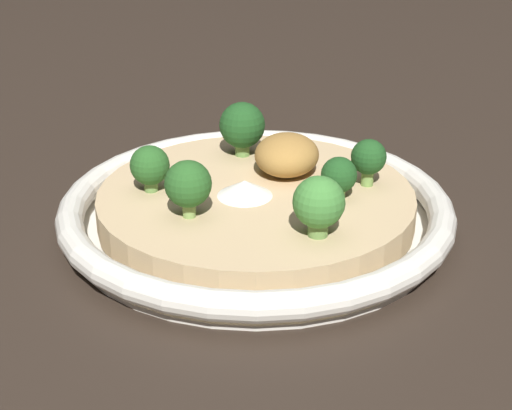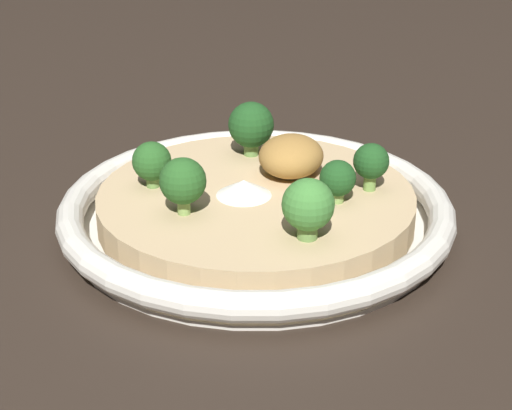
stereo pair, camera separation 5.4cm
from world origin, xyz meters
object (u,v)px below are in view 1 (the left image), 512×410
(broccoli_left, at_px, (242,126))
(broccoli_back, at_px, (338,178))
(broccoli_back_right, at_px, (319,204))
(broccoli_front_right, at_px, (150,166))
(broccoli_back_left, at_px, (369,158))
(broccoli_right, at_px, (188,185))
(risotto_bowl, at_px, (256,209))

(broccoli_left, height_order, broccoli_back, broccoli_left)
(broccoli_left, distance_m, broccoli_back_right, 0.15)
(broccoli_left, relative_size, broccoli_back_right, 1.08)
(broccoli_back_right, height_order, broccoli_front_right, broccoli_back_right)
(broccoli_back_left, bearing_deg, broccoli_front_right, -75.10)
(broccoli_back_right, xyz_separation_m, broccoli_right, (-0.01, -0.09, 0.00))
(broccoli_front_right, bearing_deg, risotto_bowl, 100.43)
(risotto_bowl, distance_m, broccoli_front_right, 0.09)
(broccoli_right, bearing_deg, risotto_bowl, 143.45)
(broccoli_front_right, relative_size, broccoli_back_left, 0.97)
(broccoli_back_right, bearing_deg, broccoli_left, -148.60)
(broccoli_right, distance_m, broccoli_back, 0.11)
(broccoli_right, relative_size, broccoli_back, 1.31)
(broccoli_right, bearing_deg, broccoli_back_right, 83.58)
(broccoli_back, bearing_deg, risotto_bowl, -93.66)
(broccoli_front_right, xyz_separation_m, broccoli_back_left, (-0.04, 0.16, 0.00))
(broccoli_front_right, height_order, broccoli_back, broccoli_front_right)
(broccoli_front_right, bearing_deg, broccoli_back, 94.25)
(broccoli_back, bearing_deg, broccoli_back_right, -7.33)
(broccoli_left, xyz_separation_m, broccoli_front_right, (0.08, -0.05, -0.01))
(risotto_bowl, xyz_separation_m, broccoli_left, (-0.07, -0.03, 0.04))
(broccoli_front_right, height_order, broccoli_back_left, broccoli_back_left)
(broccoli_back_right, distance_m, broccoli_front_right, 0.14)
(risotto_bowl, bearing_deg, broccoli_back, 86.34)
(broccoli_right, bearing_deg, broccoli_back, 115.29)
(risotto_bowl, distance_m, broccoli_left, 0.08)
(risotto_bowl, height_order, broccoli_front_right, broccoli_front_right)
(risotto_bowl, relative_size, broccoli_left, 6.56)
(broccoli_front_right, distance_m, broccoli_back, 0.14)
(risotto_bowl, xyz_separation_m, broccoli_back, (0.00, 0.06, 0.03))
(broccoli_left, height_order, broccoli_right, broccoli_left)
(broccoli_left, relative_size, broccoli_front_right, 1.27)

